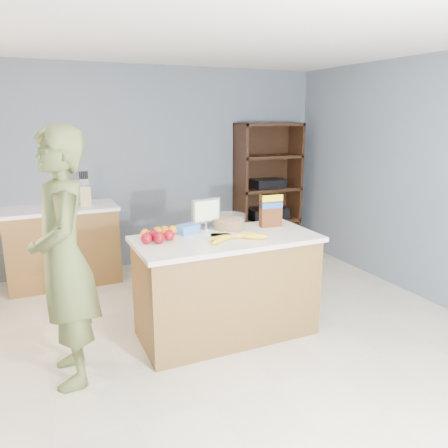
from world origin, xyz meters
name	(u,v)px	position (x,y,z in m)	size (l,w,h in m)	color
floor	(241,349)	(0.00, 0.00, 0.00)	(4.50, 5.00, 0.02)	beige
walls	(243,150)	(0.00, 0.00, 1.65)	(4.52, 5.02, 2.51)	slate
counter_peninsula	(226,290)	(0.00, 0.30, 0.42)	(1.56, 0.76, 0.90)	brown
back_cabinet	(63,245)	(-1.20, 2.20, 0.45)	(1.24, 0.62, 0.90)	brown
shelving_unit	(266,191)	(1.55, 2.35, 0.86)	(0.90, 0.40, 1.80)	black
person	(64,259)	(-1.32, 0.16, 0.92)	(0.67, 0.44, 1.85)	#566030
knife_block	(85,195)	(-0.92, 2.18, 1.02)	(0.12, 0.10, 0.31)	tan
envelopes	(220,235)	(-0.02, 0.37, 0.90)	(0.28, 0.17, 0.00)	white
bananas	(235,237)	(0.02, 0.17, 0.93)	(0.52, 0.20, 0.05)	gold
apples	(157,237)	(-0.58, 0.38, 0.95)	(0.29, 0.19, 0.09)	maroon
oranges	(160,233)	(-0.52, 0.52, 0.94)	(0.33, 0.21, 0.08)	orange
blue_carton	(188,229)	(-0.26, 0.53, 0.94)	(0.18, 0.12, 0.08)	blue
salad_bowl	(229,222)	(0.14, 0.55, 0.96)	(0.30, 0.30, 0.13)	#267219
tv	(206,212)	(-0.06, 0.61, 1.06)	(0.28, 0.12, 0.28)	silver
cereal_box	(271,208)	(0.52, 0.45, 1.08)	(0.21, 0.10, 0.30)	#592B14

